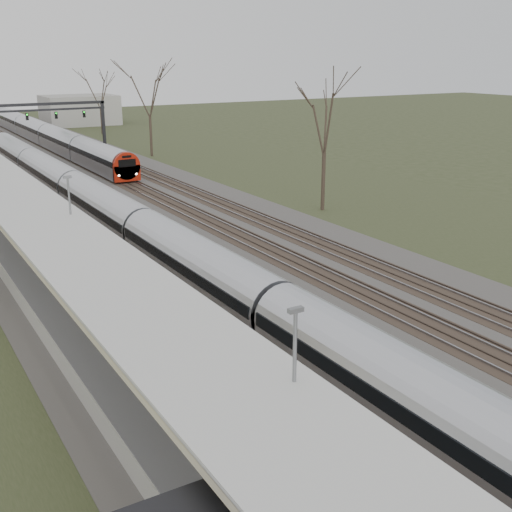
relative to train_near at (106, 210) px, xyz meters
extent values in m
cube|color=#474442|center=(2.50, 10.07, -1.43)|extent=(24.00, 160.00, 0.10)
cube|color=#4C3828|center=(-3.50, 10.07, -1.39)|extent=(2.60, 160.00, 0.06)
cube|color=gray|center=(-4.22, 10.07, -1.32)|extent=(0.07, 160.00, 0.12)
cube|color=gray|center=(-2.78, 10.07, -1.32)|extent=(0.07, 160.00, 0.12)
cube|color=#4C3828|center=(0.00, 10.07, -1.39)|extent=(2.60, 160.00, 0.06)
cube|color=gray|center=(-0.72, 10.07, -1.32)|extent=(0.07, 160.00, 0.12)
cube|color=gray|center=(0.72, 10.07, -1.32)|extent=(0.07, 160.00, 0.12)
cube|color=#4C3828|center=(3.50, 10.07, -1.39)|extent=(2.60, 160.00, 0.06)
cube|color=gray|center=(2.78, 10.07, -1.32)|extent=(0.07, 160.00, 0.12)
cube|color=gray|center=(4.22, 10.07, -1.32)|extent=(0.07, 160.00, 0.12)
cube|color=#4C3828|center=(7.00, 10.07, -1.39)|extent=(2.60, 160.00, 0.06)
cube|color=gray|center=(6.28, 10.07, -1.32)|extent=(0.07, 160.00, 0.12)
cube|color=gray|center=(7.72, 10.07, -1.32)|extent=(0.07, 160.00, 0.12)
cube|color=#4C3828|center=(10.50, 10.07, -1.39)|extent=(2.60, 160.00, 0.06)
cube|color=gray|center=(9.78, 10.07, -1.32)|extent=(0.07, 160.00, 0.12)
cube|color=gray|center=(11.22, 10.07, -1.32)|extent=(0.07, 160.00, 0.12)
cube|color=#9E9B93|center=(-6.55, -7.43, -0.98)|extent=(3.50, 69.00, 1.00)
cylinder|color=slate|center=(-6.55, -26.93, 1.02)|extent=(0.14, 0.14, 3.00)
cylinder|color=slate|center=(-6.55, -18.93, 1.02)|extent=(0.14, 0.14, 3.00)
cylinder|color=slate|center=(-6.55, -10.93, 1.02)|extent=(0.14, 0.14, 3.00)
cylinder|color=slate|center=(-6.55, -2.93, 1.02)|extent=(0.14, 0.14, 3.00)
cube|color=silver|center=(-6.55, -11.93, 2.57)|extent=(4.10, 50.00, 0.12)
cube|color=beige|center=(-6.55, -11.93, 2.40)|extent=(4.10, 50.00, 0.25)
cube|color=black|center=(13.00, 40.07, 1.52)|extent=(0.35, 0.35, 6.00)
cube|color=black|center=(2.75, 40.07, 4.42)|extent=(21.00, 0.35, 0.35)
cube|color=black|center=(2.75, 40.07, 3.72)|extent=(21.00, 0.25, 0.25)
cube|color=black|center=(3.50, 39.87, 3.02)|extent=(0.32, 0.22, 0.85)
sphere|color=#0CFF19|center=(3.50, 39.73, 3.27)|extent=(0.16, 0.16, 0.16)
cube|color=black|center=(7.00, 39.87, 3.02)|extent=(0.32, 0.22, 0.85)
sphere|color=#0CFF19|center=(7.00, 39.73, 3.27)|extent=(0.16, 0.16, 0.16)
cube|color=black|center=(10.50, 39.87, 3.02)|extent=(0.32, 0.22, 0.85)
sphere|color=#0CFF19|center=(10.50, 39.73, 3.27)|extent=(0.16, 0.16, 0.16)
cylinder|color=#2D231C|center=(16.50, -2.93, 0.77)|extent=(0.30, 0.30, 4.50)
cube|color=#B6B8C1|center=(0.00, 0.24, -0.38)|extent=(2.55, 75.00, 1.60)
cylinder|color=#B6B8C1|center=(0.00, 0.24, 0.27)|extent=(2.60, 74.70, 2.60)
cube|color=black|center=(0.00, 0.24, 0.37)|extent=(2.62, 74.40, 0.55)
cube|color=black|center=(0.00, 0.24, -1.30)|extent=(1.80, 74.00, 0.35)
cube|color=#B6B8C1|center=(7.00, 52.54, -0.38)|extent=(2.55, 75.00, 1.60)
cylinder|color=#B6B8C1|center=(7.00, 52.54, 0.27)|extent=(2.60, 74.70, 2.60)
cube|color=black|center=(7.00, 52.54, 0.37)|extent=(2.62, 74.40, 0.55)
cube|color=#A21A09|center=(7.00, 15.14, -0.43)|extent=(2.55, 0.50, 1.50)
cylinder|color=#A21A09|center=(7.00, 15.19, 0.27)|extent=(2.60, 0.60, 2.60)
cube|color=black|center=(7.00, 14.92, 0.57)|extent=(1.70, 0.12, 0.70)
sphere|color=white|center=(6.15, 14.94, -0.53)|extent=(0.22, 0.22, 0.22)
sphere|color=white|center=(7.85, 14.94, -0.53)|extent=(0.22, 0.22, 0.22)
cube|color=black|center=(7.00, 52.54, -1.30)|extent=(1.80, 74.00, 0.35)
imported|color=#2F4A5B|center=(-6.73, -31.40, 0.40)|extent=(0.62, 0.75, 1.76)
camera|label=1|loc=(-13.23, -42.56, 10.32)|focal=45.00mm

